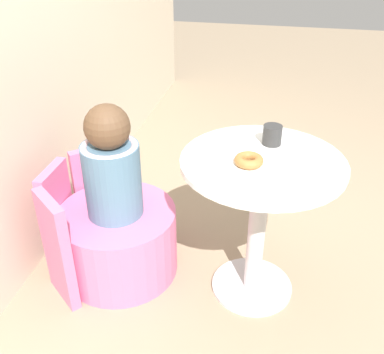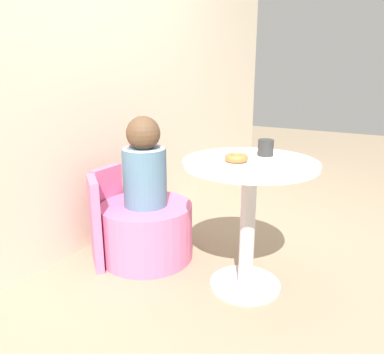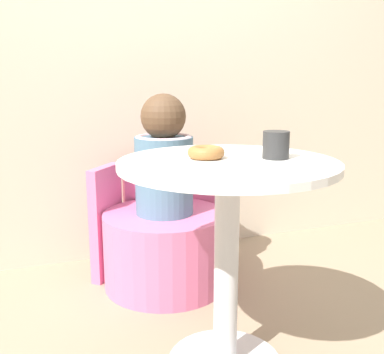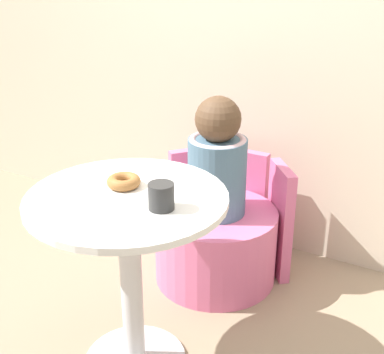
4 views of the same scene
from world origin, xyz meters
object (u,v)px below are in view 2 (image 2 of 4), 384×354
Objects in this scene: round_table at (249,197)px; tub_chair at (147,231)px; child_figure at (145,165)px; cup at (266,148)px; donut at (236,158)px.

round_table is 1.24× the size of tub_chair.
child_figure is (0.00, 0.00, 0.44)m from tub_chair.
tub_chair is at bearing 102.40° from cup.
child_figure is at bearing 102.40° from cup.
donut is at bearing 134.69° from round_table.
tub_chair is at bearing 90.19° from round_table.
tub_chair is 6.63× the size of cup.
donut is at bearing -94.86° from tub_chair.
donut is at bearing -94.86° from child_figure.
child_figure reaches higher than round_table.
round_table is 0.78m from tub_chair.
round_table is 0.23m from donut.
round_table is at bearing -89.81° from child_figure.
round_table is 0.70m from child_figure.
donut is (-0.06, 0.06, 0.22)m from round_table.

